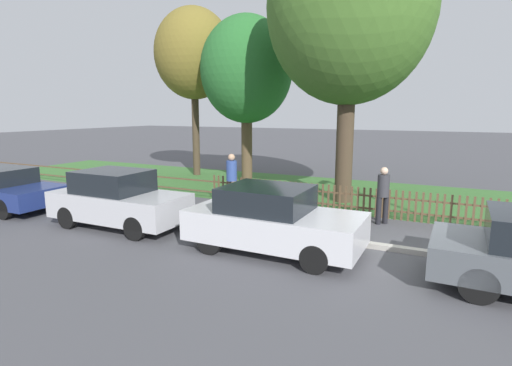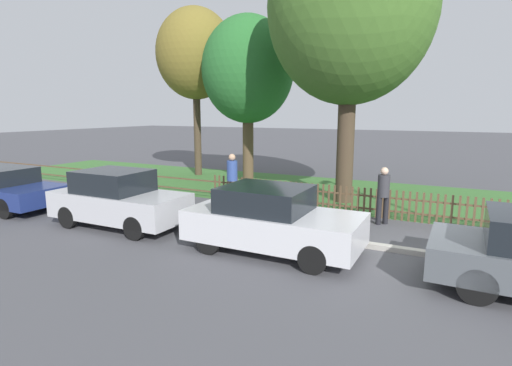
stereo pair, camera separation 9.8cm
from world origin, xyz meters
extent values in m
plane|color=#4C4C51|center=(0.00, 0.00, 0.00)|extent=(120.00, 120.00, 0.00)
cube|color=#B2ADA3|center=(0.00, 0.10, 0.06)|extent=(41.07, 0.20, 0.12)
cube|color=#3D7033|center=(0.00, 6.02, 0.01)|extent=(41.07, 6.27, 0.01)
cube|color=brown|center=(0.00, 2.91, 0.24)|extent=(41.07, 0.03, 0.05)
cube|color=brown|center=(0.00, 2.91, 0.63)|extent=(41.07, 0.03, 0.05)
cube|color=brown|center=(-7.17, 2.89, 0.44)|extent=(0.06, 0.03, 0.87)
cube|color=brown|center=(-6.99, 2.89, 0.44)|extent=(0.06, 0.03, 0.87)
cube|color=brown|center=(-6.81, 2.89, 0.44)|extent=(0.06, 0.03, 0.87)
cube|color=brown|center=(-6.62, 2.89, 0.44)|extent=(0.06, 0.03, 0.87)
cube|color=brown|center=(-6.44, 2.89, 0.44)|extent=(0.06, 0.03, 0.87)
cube|color=brown|center=(-6.26, 2.89, 0.44)|extent=(0.06, 0.03, 0.87)
cube|color=brown|center=(-6.08, 2.89, 0.44)|extent=(0.06, 0.03, 0.87)
cube|color=brown|center=(-5.90, 2.89, 0.44)|extent=(0.06, 0.03, 0.87)
cube|color=brown|center=(-5.72, 2.89, 0.44)|extent=(0.06, 0.03, 0.87)
cube|color=brown|center=(-5.54, 2.89, 0.44)|extent=(0.06, 0.03, 0.87)
cube|color=brown|center=(-5.35, 2.89, 0.44)|extent=(0.06, 0.03, 0.87)
cube|color=brown|center=(-5.17, 2.89, 0.44)|extent=(0.06, 0.03, 0.87)
cube|color=brown|center=(-4.99, 2.89, 0.44)|extent=(0.06, 0.03, 0.87)
cube|color=brown|center=(-4.81, 2.89, 0.44)|extent=(0.06, 0.03, 0.87)
cube|color=brown|center=(-4.63, 2.89, 0.44)|extent=(0.06, 0.03, 0.87)
cube|color=brown|center=(-4.45, 2.89, 0.44)|extent=(0.06, 0.03, 0.87)
cube|color=brown|center=(-4.26, 2.89, 0.44)|extent=(0.06, 0.03, 0.87)
cube|color=brown|center=(-4.08, 2.89, 0.44)|extent=(0.06, 0.03, 0.87)
cube|color=brown|center=(-3.90, 2.89, 0.44)|extent=(0.06, 0.03, 0.87)
cube|color=brown|center=(-3.72, 2.89, 0.44)|extent=(0.06, 0.03, 0.87)
cube|color=brown|center=(-3.54, 2.89, 0.44)|extent=(0.06, 0.03, 0.87)
cube|color=brown|center=(-3.36, 2.89, 0.44)|extent=(0.06, 0.03, 0.87)
cube|color=brown|center=(-3.18, 2.89, 0.44)|extent=(0.06, 0.03, 0.87)
cube|color=brown|center=(-2.99, 2.89, 0.44)|extent=(0.06, 0.03, 0.87)
cube|color=brown|center=(-2.81, 2.89, 0.44)|extent=(0.06, 0.03, 0.87)
cube|color=brown|center=(-2.63, 2.89, 0.44)|extent=(0.06, 0.03, 0.87)
cube|color=brown|center=(-2.45, 2.89, 0.44)|extent=(0.06, 0.03, 0.87)
cube|color=brown|center=(-2.27, 2.89, 0.44)|extent=(0.06, 0.03, 0.87)
cube|color=brown|center=(-2.09, 2.89, 0.44)|extent=(0.06, 0.03, 0.87)
cube|color=brown|center=(-1.91, 2.89, 0.44)|extent=(0.06, 0.03, 0.87)
cube|color=brown|center=(-1.72, 2.89, 0.44)|extent=(0.06, 0.03, 0.87)
cube|color=brown|center=(-1.54, 2.89, 0.44)|extent=(0.06, 0.03, 0.87)
cube|color=brown|center=(-1.36, 2.89, 0.44)|extent=(0.06, 0.03, 0.87)
cube|color=brown|center=(-1.18, 2.89, 0.44)|extent=(0.06, 0.03, 0.87)
cube|color=brown|center=(-1.00, 2.89, 0.44)|extent=(0.06, 0.03, 0.87)
cube|color=brown|center=(-0.82, 2.89, 0.44)|extent=(0.06, 0.03, 0.87)
cube|color=brown|center=(-0.64, 2.89, 0.44)|extent=(0.06, 0.03, 0.87)
cube|color=brown|center=(-0.45, 2.89, 0.44)|extent=(0.06, 0.03, 0.87)
cube|color=brown|center=(-0.27, 2.89, 0.44)|extent=(0.06, 0.03, 0.87)
cube|color=brown|center=(-0.09, 2.89, 0.44)|extent=(0.06, 0.03, 0.87)
cube|color=brown|center=(0.09, 2.89, 0.44)|extent=(0.06, 0.03, 0.87)
cube|color=brown|center=(0.27, 2.89, 0.44)|extent=(0.06, 0.03, 0.87)
cube|color=brown|center=(0.45, 2.89, 0.44)|extent=(0.06, 0.03, 0.87)
cube|color=brown|center=(0.64, 2.89, 0.44)|extent=(0.06, 0.03, 0.87)
cube|color=brown|center=(0.82, 2.89, 0.44)|extent=(0.06, 0.03, 0.87)
cube|color=brown|center=(1.00, 2.89, 0.44)|extent=(0.06, 0.03, 0.87)
cube|color=brown|center=(1.18, 2.89, 0.44)|extent=(0.06, 0.03, 0.87)
cube|color=brown|center=(1.36, 2.89, 0.44)|extent=(0.06, 0.03, 0.87)
cube|color=brown|center=(1.54, 2.89, 0.44)|extent=(0.06, 0.03, 0.87)
cube|color=brown|center=(1.72, 2.89, 0.44)|extent=(0.06, 0.03, 0.87)
cube|color=navy|center=(-12.56, -1.35, 0.54)|extent=(4.30, 1.91, 0.55)
cylinder|color=black|center=(-11.26, -0.48, 0.31)|extent=(0.61, 0.15, 0.61)
cylinder|color=black|center=(-11.22, -2.15, 0.31)|extent=(0.61, 0.15, 0.61)
cylinder|color=black|center=(-13.90, -0.55, 0.31)|extent=(0.61, 0.15, 0.61)
cube|color=#BCBCC1|center=(-7.61, -1.20, 0.61)|extent=(3.80, 1.68, 0.70)
cube|color=black|center=(-7.80, -1.20, 1.25)|extent=(1.83, 1.49, 0.59)
cylinder|color=black|center=(-6.45, -0.44, 0.30)|extent=(0.60, 0.15, 0.60)
cylinder|color=black|center=(-6.43, -1.93, 0.30)|extent=(0.60, 0.15, 0.60)
cylinder|color=black|center=(-8.79, -0.47, 0.30)|extent=(0.60, 0.15, 0.60)
cylinder|color=black|center=(-8.77, -1.96, 0.30)|extent=(0.60, 0.15, 0.60)
cube|color=silver|center=(-3.07, -1.12, 0.59)|extent=(3.89, 1.77, 0.68)
cube|color=black|center=(-3.26, -1.12, 1.20)|extent=(1.87, 1.58, 0.54)
cylinder|color=black|center=(-1.86, -0.33, 0.29)|extent=(0.58, 0.14, 0.58)
cylinder|color=black|center=(-1.87, -1.93, 0.29)|extent=(0.58, 0.14, 0.58)
cylinder|color=black|center=(-4.27, -0.32, 0.29)|extent=(0.58, 0.14, 0.58)
cylinder|color=black|center=(-4.28, -1.92, 0.29)|extent=(0.58, 0.14, 0.58)
cylinder|color=black|center=(0.94, -0.21, 0.31)|extent=(0.62, 0.15, 0.62)
cylinder|color=black|center=(0.91, -1.92, 0.31)|extent=(0.62, 0.15, 0.62)
cylinder|color=black|center=(-3.32, 1.06, 0.31)|extent=(0.62, 0.11, 0.62)
cylinder|color=black|center=(-4.69, 1.04, 0.31)|extent=(0.62, 0.11, 0.62)
ellipsoid|color=black|center=(-4.00, 1.05, 0.71)|extent=(1.82, 0.61, 0.95)
ellipsoid|color=black|center=(-3.57, 1.06, 0.96)|extent=(0.43, 0.73, 0.44)
cylinder|color=#473828|center=(-10.92, 7.23, 2.31)|extent=(0.34, 0.34, 4.62)
ellipsoid|color=olive|center=(-10.92, 7.23, 5.78)|extent=(3.68, 3.68, 4.23)
cylinder|color=brown|center=(-7.79, 6.59, 1.81)|extent=(0.48, 0.48, 3.61)
ellipsoid|color=#286B2D|center=(-7.79, 6.59, 4.86)|extent=(3.93, 3.93, 4.52)
cylinder|color=#473828|center=(-2.96, 4.54, 2.35)|extent=(0.58, 0.58, 4.69)
ellipsoid|color=#426B28|center=(-2.96, 4.54, 6.40)|extent=(5.38, 5.38, 6.19)
cylinder|color=#7F6B51|center=(-6.24, 2.40, 0.42)|extent=(0.16, 0.16, 0.84)
cylinder|color=#7F6B51|center=(-6.03, 2.26, 0.42)|extent=(0.16, 0.16, 0.84)
cylinder|color=#334C93|center=(-6.13, 2.33, 1.17)|extent=(0.49, 0.49, 0.67)
sphere|color=tan|center=(-6.13, 2.33, 1.62)|extent=(0.23, 0.23, 0.23)
cylinder|color=black|center=(-1.19, 2.34, 0.39)|extent=(0.15, 0.15, 0.78)
cylinder|color=black|center=(-1.36, 2.18, 0.39)|extent=(0.15, 0.15, 0.78)
cylinder|color=#333338|center=(-1.28, 2.26, 1.09)|extent=(0.46, 0.46, 0.62)
sphere|color=beige|center=(-1.28, 2.26, 1.50)|extent=(0.21, 0.21, 0.21)
camera|label=1|loc=(0.36, -8.99, 3.11)|focal=28.00mm
camera|label=2|loc=(0.45, -8.94, 3.11)|focal=28.00mm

